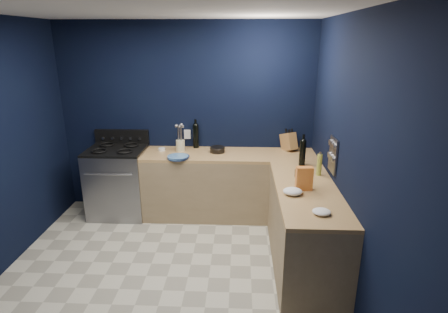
# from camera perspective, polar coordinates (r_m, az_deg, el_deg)

# --- Properties ---
(floor) EXTENTS (3.50, 3.50, 0.02)m
(floor) POSITION_cam_1_polar(r_m,az_deg,el_deg) (4.03, -8.94, -18.27)
(floor) COLOR #BAB6A2
(floor) RESTS_ON ground
(ceiling) EXTENTS (3.50, 3.50, 0.02)m
(ceiling) POSITION_cam_1_polar(r_m,az_deg,el_deg) (3.26, -11.34, 22.10)
(ceiling) COLOR silver
(ceiling) RESTS_ON ground
(wall_back) EXTENTS (3.50, 0.02, 2.60)m
(wall_back) POSITION_cam_1_polar(r_m,az_deg,el_deg) (5.10, -5.84, 5.96)
(wall_back) COLOR black
(wall_back) RESTS_ON ground
(wall_right) EXTENTS (0.02, 3.50, 2.60)m
(wall_right) POSITION_cam_1_polar(r_m,az_deg,el_deg) (3.50, 19.45, -0.69)
(wall_right) COLOR black
(wall_right) RESTS_ON ground
(wall_front) EXTENTS (3.50, 0.02, 2.60)m
(wall_front) POSITION_cam_1_polar(r_m,az_deg,el_deg) (1.91, -21.59, -17.17)
(wall_front) COLOR black
(wall_front) RESTS_ON ground
(cab_back) EXTENTS (2.30, 0.63, 0.86)m
(cab_back) POSITION_cam_1_polar(r_m,az_deg,el_deg) (5.00, 0.80, -4.68)
(cab_back) COLOR #907958
(cab_back) RESTS_ON floor
(top_back) EXTENTS (2.30, 0.63, 0.04)m
(top_back) POSITION_cam_1_polar(r_m,az_deg,el_deg) (4.84, 0.82, 0.24)
(top_back) COLOR brown
(top_back) RESTS_ON cab_back
(cab_right) EXTENTS (0.63, 1.67, 0.86)m
(cab_right) POSITION_cam_1_polar(r_m,az_deg,el_deg) (4.02, 12.48, -11.13)
(cab_right) COLOR #907958
(cab_right) RESTS_ON floor
(top_right) EXTENTS (0.63, 1.67, 0.04)m
(top_right) POSITION_cam_1_polar(r_m,az_deg,el_deg) (3.82, 12.93, -5.23)
(top_right) COLOR brown
(top_right) RESTS_ON cab_right
(gas_range) EXTENTS (0.76, 0.66, 0.92)m
(gas_range) POSITION_cam_1_polar(r_m,az_deg,el_deg) (5.24, -16.21, -3.96)
(gas_range) COLOR gray
(gas_range) RESTS_ON floor
(oven_door) EXTENTS (0.59, 0.02, 0.42)m
(oven_door) POSITION_cam_1_polar(r_m,az_deg,el_deg) (4.97, -17.33, -5.42)
(oven_door) COLOR black
(oven_door) RESTS_ON gas_range
(cooktop) EXTENTS (0.76, 0.66, 0.03)m
(cooktop) POSITION_cam_1_polar(r_m,az_deg,el_deg) (5.09, -16.68, 1.01)
(cooktop) COLOR black
(cooktop) RESTS_ON gas_range
(backguard) EXTENTS (0.76, 0.06, 0.20)m
(backguard) POSITION_cam_1_polar(r_m,az_deg,el_deg) (5.33, -15.76, 3.03)
(backguard) COLOR black
(backguard) RESTS_ON gas_range
(spice_panel) EXTENTS (0.02, 0.28, 0.38)m
(spice_panel) POSITION_cam_1_polar(r_m,az_deg,el_deg) (4.03, 16.79, 0.21)
(spice_panel) COLOR gray
(spice_panel) RESTS_ON wall_right
(wall_outlet) EXTENTS (0.09, 0.02, 0.13)m
(wall_outlet) POSITION_cam_1_polar(r_m,az_deg,el_deg) (5.13, -5.79, 3.50)
(wall_outlet) COLOR white
(wall_outlet) RESTS_ON wall_back
(plate_stack) EXTENTS (0.33, 0.33, 0.03)m
(plate_stack) POSITION_cam_1_polar(r_m,az_deg,el_deg) (4.67, -7.26, -0.10)
(plate_stack) COLOR #2F5494
(plate_stack) RESTS_ON top_back
(ramekin) EXTENTS (0.11, 0.11, 0.04)m
(ramekin) POSITION_cam_1_polar(r_m,az_deg,el_deg) (5.03, -9.77, 1.12)
(ramekin) COLOR white
(ramekin) RESTS_ON top_back
(utensil_crock) EXTENTS (0.15, 0.15, 0.15)m
(utensil_crock) POSITION_cam_1_polar(r_m,az_deg,el_deg) (4.97, -6.87, 1.73)
(utensil_crock) COLOR beige
(utensil_crock) RESTS_ON top_back
(wine_bottle_back) EXTENTS (0.11, 0.11, 0.33)m
(wine_bottle_back) POSITION_cam_1_polar(r_m,az_deg,el_deg) (5.07, -4.46, 3.18)
(wine_bottle_back) COLOR black
(wine_bottle_back) RESTS_ON top_back
(lemon_basket) EXTENTS (0.25, 0.25, 0.07)m
(lemon_basket) POSITION_cam_1_polar(r_m,az_deg,el_deg) (4.88, -1.04, 1.10)
(lemon_basket) COLOR black
(lemon_basket) RESTS_ON top_back
(knife_block) EXTENTS (0.25, 0.30, 0.29)m
(knife_block) POSITION_cam_1_polar(r_m,az_deg,el_deg) (5.04, 10.14, 2.32)
(knife_block) COLOR olive
(knife_block) RESTS_ON top_back
(wine_bottle_right) EXTENTS (0.10, 0.10, 0.31)m
(wine_bottle_right) POSITION_cam_1_polar(r_m,az_deg,el_deg) (4.45, 12.25, 0.52)
(wine_bottle_right) COLOR black
(wine_bottle_right) RESTS_ON top_right
(oil_bottle) EXTENTS (0.07, 0.07, 0.24)m
(oil_bottle) POSITION_cam_1_polar(r_m,az_deg,el_deg) (4.18, 14.77, -1.28)
(oil_bottle) COLOR #9BA33C
(oil_bottle) RESTS_ON top_right
(spice_jar_near) EXTENTS (0.05, 0.05, 0.09)m
(spice_jar_near) POSITION_cam_1_polar(r_m,az_deg,el_deg) (4.09, 11.35, -2.54)
(spice_jar_near) COLOR olive
(spice_jar_near) RESTS_ON top_right
(spice_jar_far) EXTENTS (0.05, 0.05, 0.10)m
(spice_jar_far) POSITION_cam_1_polar(r_m,az_deg,el_deg) (4.11, 11.89, -2.42)
(spice_jar_far) COLOR olive
(spice_jar_far) RESTS_ON top_right
(crouton_bag) EXTENTS (0.17, 0.09, 0.24)m
(crouton_bag) POSITION_cam_1_polar(r_m,az_deg,el_deg) (3.74, 12.51, -3.40)
(crouton_bag) COLOR #C11D3B
(crouton_bag) RESTS_ON top_right
(towel_front) EXTENTS (0.24, 0.22, 0.07)m
(towel_front) POSITION_cam_1_polar(r_m,az_deg,el_deg) (3.64, 10.76, -5.41)
(towel_front) COLOR white
(towel_front) RESTS_ON top_right
(towel_end) EXTENTS (0.20, 0.19, 0.05)m
(towel_end) POSITION_cam_1_polar(r_m,az_deg,el_deg) (3.31, 15.11, -8.39)
(towel_end) COLOR white
(towel_end) RESTS_ON top_right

